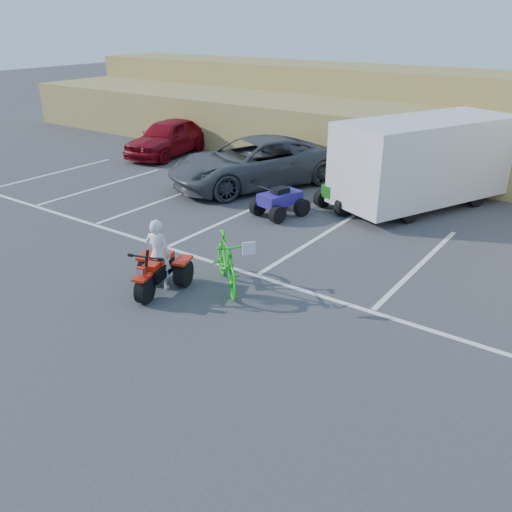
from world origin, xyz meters
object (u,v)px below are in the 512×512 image
Objects in this scene: green_dirt_bike at (226,262)px; quad_atv_blue at (280,215)px; rider at (158,255)px; cargo_trailer at (425,160)px; quad_atv_green at (345,208)px; grey_pickup at (253,163)px; red_trike_atv at (158,291)px; red_car at (168,137)px.

green_dirt_bike is 4.65m from quad_atv_blue.
rider is 0.79× the size of green_dirt_bike.
green_dirt_bike is 0.32× the size of cargo_trailer.
rider is 6.93m from quad_atv_green.
rider is 1.39m from green_dirt_bike.
quad_atv_green is (3.56, -0.29, -0.78)m from grey_pickup.
red_trike_atv is 5.35m from quad_atv_blue.
cargo_trailer reaches higher than rider.
red_car is at bearing -170.21° from quad_atv_green.
cargo_trailer is at bearing 30.88° from green_dirt_bike.
rider reaches higher than red_trike_atv.
red_trike_atv is 7.02m from quad_atv_green.
rider is at bearing -44.30° from grey_pickup.
red_car is (-8.18, 8.84, 0.72)m from red_trike_atv.
quad_atv_blue is 2.06m from quad_atv_green.
quad_atv_blue is (-2.89, -3.18, -1.37)m from cargo_trailer.
cargo_trailer is at bearing 63.83° from quad_atv_green.
grey_pickup reaches higher than green_dirt_bike.
cargo_trailer is at bearing 62.23° from quad_atv_blue.
red_car is at bearing -171.86° from grey_pickup.
green_dirt_bike is at bearing 24.78° from red_trike_atv.
rider is at bearing 90.00° from red_trike_atv.
red_trike_atv reaches higher than quad_atv_blue.
grey_pickup is at bearing 154.69° from quad_atv_blue.
quad_atv_green is at bearing -114.66° from rider.
red_car is at bearing 90.66° from green_dirt_bike.
red_trike_atv is 0.97× the size of rider.
cargo_trailer is 4.51m from quad_atv_blue.
red_car is (-5.36, 1.56, -0.06)m from grey_pickup.
red_car reaches higher than quad_atv_blue.
rider reaches higher than red_car.
red_trike_atv is 0.76m from rider.
rider is 0.36× the size of red_car.
red_trike_atv is at bearing -70.23° from quad_atv_blue.
grey_pickup is at bearing -24.84° from red_car.
cargo_trailer is at bearing 37.62° from grey_pickup.
quad_atv_green reaches higher than quad_atv_blue.
quad_atv_blue is at bearing -15.43° from grey_pickup.
grey_pickup is 3.69× the size of quad_atv_green.
quad_atv_blue is 0.91× the size of quad_atv_green.
quad_atv_green is (0.78, 6.84, -0.75)m from rider.
red_car is at bearing -158.04° from cargo_trailer.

